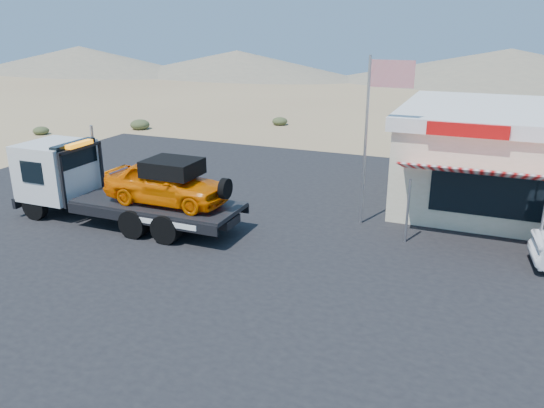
% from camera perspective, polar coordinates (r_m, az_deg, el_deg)
% --- Properties ---
extents(ground, '(120.00, 120.00, 0.00)m').
position_cam_1_polar(ground, '(17.63, -9.10, -4.81)').
color(ground, '#907352').
rests_on(ground, ground).
extents(asphalt_lot, '(32.00, 24.00, 0.02)m').
position_cam_1_polar(asphalt_lot, '(19.26, 0.64, -2.44)').
color(asphalt_lot, black).
rests_on(asphalt_lot, ground).
extents(tow_truck, '(8.60, 2.55, 2.88)m').
position_cam_1_polar(tow_truck, '(19.97, -16.07, 2.24)').
color(tow_truck, black).
rests_on(tow_truck, asphalt_lot).
extents(jerky_store, '(10.40, 9.97, 3.90)m').
position_cam_1_polar(jerky_store, '(23.26, 26.52, 4.41)').
color(jerky_store, beige).
rests_on(jerky_store, asphalt_lot).
extents(flagpole, '(1.55, 0.10, 6.00)m').
position_cam_1_polar(flagpole, '(18.82, 10.84, 8.61)').
color(flagpole, '#99999E').
rests_on(flagpole, asphalt_lot).
extents(desert_scrub, '(28.98, 33.48, 0.72)m').
position_cam_1_polar(desert_scrub, '(33.55, -20.58, 6.12)').
color(desert_scrub, '#2F3B20').
rests_on(desert_scrub, ground).
extents(distant_hills, '(126.00, 48.00, 4.20)m').
position_cam_1_polar(distant_hills, '(71.41, 7.71, 14.56)').
color(distant_hills, '#726B59').
rests_on(distant_hills, ground).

